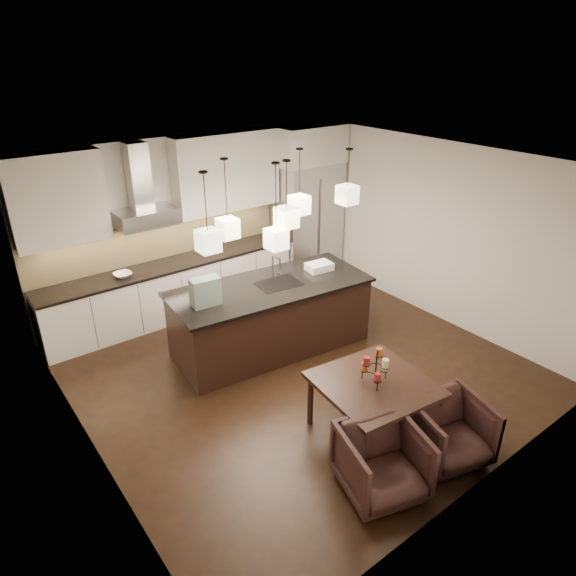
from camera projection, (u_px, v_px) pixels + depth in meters
floor at (297, 368)px, 7.12m from camera, size 5.50×5.50×0.02m
ceiling at (299, 164)px, 5.90m from camera, size 5.50×5.50×0.02m
wall_back at (194, 221)px, 8.49m from camera, size 5.50×0.02×2.80m
wall_front at (491, 378)px, 4.53m from camera, size 5.50×0.02×2.80m
wall_left at (76, 346)px, 5.00m from camera, size 0.02×5.50×2.80m
wall_right at (436, 232)px, 8.02m from camera, size 0.02×5.50×2.80m
refrigerator at (307, 221)px, 9.51m from camera, size 1.20×0.72×2.15m
fridge_panel at (308, 144)px, 8.90m from camera, size 1.26×0.72×0.65m
lower_cabinets at (174, 290)px, 8.33m from camera, size 4.21×0.62×0.88m
countertop at (172, 264)px, 8.13m from camera, size 4.21×0.66×0.04m
backsplash at (161, 239)px, 8.20m from camera, size 4.21×0.02×0.63m
upper_cab_left at (56, 199)px, 6.87m from camera, size 1.25×0.35×1.25m
upper_cab_right at (227, 172)px, 8.32m from camera, size 1.85×0.35×1.25m
hood_canopy at (146, 217)px, 7.65m from camera, size 0.90×0.52×0.24m
hood_chimney at (138, 176)px, 7.46m from camera, size 0.30×0.28×0.96m
fruit_bowl at (123, 275)px, 7.63m from camera, size 0.27×0.27×0.06m
island_body at (271, 318)px, 7.40m from camera, size 2.85×1.39×0.97m
island_top at (270, 287)px, 7.18m from camera, size 2.95×1.49×0.04m
faucet at (273, 267)px, 7.21m from camera, size 0.14×0.27×0.42m
tote_bag at (206, 292)px, 6.56m from camera, size 0.39×0.24×0.37m
food_container at (319, 267)px, 7.62m from camera, size 0.40×0.30×0.11m
dining_table at (372, 408)px, 5.79m from camera, size 1.30×1.30×0.70m
candelabra at (376, 367)px, 5.54m from camera, size 0.37×0.37×0.41m
candle_a at (385, 366)px, 5.62m from camera, size 0.08×0.08×0.09m
candle_b at (364, 367)px, 5.62m from camera, size 0.08×0.08×0.09m
candle_c at (378, 377)px, 5.44m from camera, size 0.08×0.08×0.09m
candle_d at (379, 352)px, 5.61m from camera, size 0.08×0.08×0.09m
candle_e at (367, 361)px, 5.45m from camera, size 0.08×0.08×0.09m
candle_f at (386, 363)px, 5.41m from camera, size 0.08×0.08×0.09m
armchair_left at (382, 462)px, 5.03m from camera, size 0.96×0.98×0.72m
armchair_right at (449, 430)px, 5.46m from camera, size 0.94×0.96×0.71m
pendant_a at (208, 241)px, 5.98m from camera, size 0.24×0.24×0.26m
pendant_b at (228, 228)px, 6.66m from camera, size 0.24×0.24×0.26m
pendant_c at (286, 217)px, 6.48m from camera, size 0.24×0.24×0.26m
pendant_d at (299, 205)px, 7.18m from camera, size 0.24×0.24×0.26m
pendant_e at (347, 195)px, 7.11m from camera, size 0.24×0.24×0.26m
pendant_f at (276, 239)px, 6.47m from camera, size 0.24×0.24×0.26m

